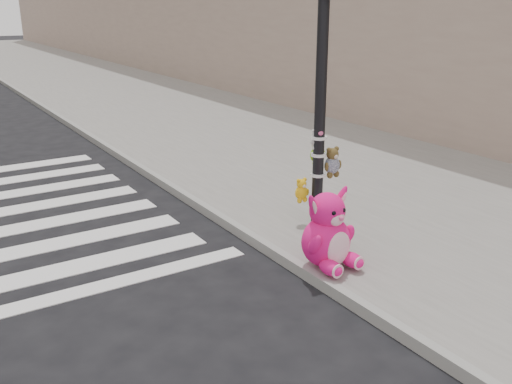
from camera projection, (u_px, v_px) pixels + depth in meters
ground at (224, 340)px, 5.81m from camera, size 120.00×120.00×0.00m
sidewalk_near at (205, 120)px, 16.34m from camera, size 7.00×80.00×0.14m
curb_edge at (85, 134)px, 14.58m from camera, size 0.12×80.00×0.15m
signal_pole at (321, 116)px, 8.04m from camera, size 0.70×0.50×4.00m
pink_bunny at (328, 235)px, 7.01m from camera, size 0.72×0.77×1.01m
red_teddy at (331, 229)px, 8.06m from camera, size 0.13×0.09×0.18m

